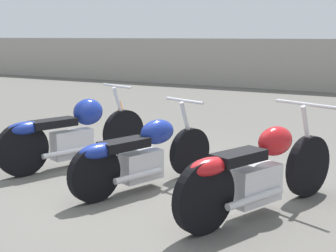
{
  "coord_description": "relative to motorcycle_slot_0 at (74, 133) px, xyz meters",
  "views": [
    {
      "loc": [
        2.65,
        -4.28,
        1.71
      ],
      "look_at": [
        0.0,
        0.52,
        0.65
      ],
      "focal_mm": 50.0,
      "sensor_mm": 36.0,
      "label": 1
    }
  ],
  "objects": [
    {
      "name": "motorcycle_slot_1",
      "position": [
        1.31,
        -0.38,
        -0.05
      ],
      "size": [
        0.87,
        1.92,
        0.97
      ],
      "rotation": [
        0.0,
        0.0,
        -0.33
      ],
      "color": "black",
      "rests_on": "ground_plane"
    },
    {
      "name": "traffic_cone_far",
      "position": [
        -0.93,
        2.42,
        -0.19
      ],
      "size": [
        0.31,
        0.31,
        0.52
      ],
      "color": "orange",
      "rests_on": "ground_plane"
    },
    {
      "name": "fence_back",
      "position": [
        1.37,
        10.13,
        0.36
      ],
      "size": [
        40.0,
        0.04,
        1.61
      ],
      "color": "#9E998E",
      "rests_on": "ground_plane"
    },
    {
      "name": "motorcycle_slot_2",
      "position": [
        2.69,
        -0.5,
        -0.02
      ],
      "size": [
        1.06,
        2.09,
        1.03
      ],
      "rotation": [
        0.0,
        0.0,
        -0.38
      ],
      "color": "black",
      "rests_on": "ground_plane"
    },
    {
      "name": "ground_plane",
      "position": [
        1.37,
        -0.43,
        -0.45
      ],
      "size": [
        60.0,
        60.0,
        0.0
      ],
      "primitive_type": "plane",
      "color": "#5B5954"
    },
    {
      "name": "motorcycle_slot_0",
      "position": [
        0.0,
        0.0,
        0.0
      ],
      "size": [
        0.95,
        2.12,
        1.03
      ],
      "rotation": [
        0.0,
        0.0,
        -0.34
      ],
      "color": "black",
      "rests_on": "ground_plane"
    }
  ]
}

